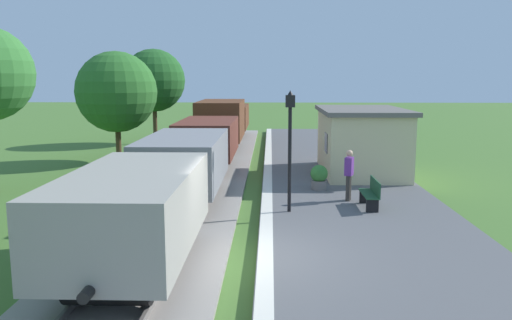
{
  "coord_description": "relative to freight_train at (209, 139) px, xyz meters",
  "views": [
    {
      "loc": [
        0.5,
        -11.58,
        4.32
      ],
      "look_at": [
        0.05,
        4.48,
        1.77
      ],
      "focal_mm": 36.41,
      "sensor_mm": 36.0,
      "label": 1
    }
  ],
  "objects": [
    {
      "name": "lamp_post_near",
      "position": [
        3.49,
        -8.64,
        1.34
      ],
      "size": [
        0.28,
        0.28,
        3.7
      ],
      "color": "black",
      "rests_on": "platform_slab"
    },
    {
      "name": "platform_edge_stripe",
      "position": [
        2.8,
        -12.59,
        -1.21
      ],
      "size": [
        0.36,
        60.0,
        0.01
      ],
      "primitive_type": "cube",
      "color": "silver",
      "rests_on": "platform_slab"
    },
    {
      "name": "tree_field_left",
      "position": [
        -4.93,
        2.17,
        2.13
      ],
      "size": [
        4.11,
        4.11,
        5.66
      ],
      "color": "#4C3823",
      "rests_on": "ground"
    },
    {
      "name": "person_waiting",
      "position": [
        5.52,
        -7.13,
        -0.28
      ],
      "size": [
        0.36,
        0.44,
        1.71
      ],
      "rotation": [
        0.0,
        0.0,
        2.77
      ],
      "color": "#38332D",
      "rests_on": "platform_slab"
    },
    {
      "name": "station_hut",
      "position": [
        6.8,
        -1.9,
        0.19
      ],
      "size": [
        3.5,
        5.8,
        2.78
      ],
      "color": "beige",
      "rests_on": "platform_slab"
    },
    {
      "name": "freight_train",
      "position": [
        0.0,
        0.0,
        0.0
      ],
      "size": [
        2.5,
        32.6,
        2.72
      ],
      "color": "gray",
      "rests_on": "rail_near"
    },
    {
      "name": "rail_near",
      "position": [
        0.72,
        -12.59,
        -1.27
      ],
      "size": [
        0.07,
        60.0,
        0.14
      ],
      "primitive_type": "cube",
      "color": "slate",
      "rests_on": "track_ballast"
    },
    {
      "name": "track_ballast",
      "position": [
        -0.0,
        -12.59,
        -1.4
      ],
      "size": [
        3.8,
        60.0,
        0.12
      ],
      "primitive_type": "cube",
      "color": "gray",
      "rests_on": "ground"
    },
    {
      "name": "ground_plane",
      "position": [
        2.4,
        -12.59,
        -1.46
      ],
      "size": [
        160.0,
        160.0,
        0.0
      ],
      "primitive_type": "plane",
      "color": "#47702D"
    },
    {
      "name": "tree_field_distant",
      "position": [
        -4.73,
        9.9,
        2.67
      ],
      "size": [
        4.08,
        4.08,
        6.18
      ],
      "color": "#4C3823",
      "rests_on": "ground"
    },
    {
      "name": "bench_near_hut",
      "position": [
        6.1,
        -8.07,
        -0.74
      ],
      "size": [
        0.42,
        1.5,
        0.91
      ],
      "color": "#1E4C2D",
      "rests_on": "platform_slab"
    },
    {
      "name": "rail_far",
      "position": [
        -0.72,
        -12.59,
        -1.27
      ],
      "size": [
        0.07,
        60.0,
        0.14
      ],
      "primitive_type": "cube",
      "color": "slate",
      "rests_on": "track_ballast"
    },
    {
      "name": "potted_planter",
      "position": [
        4.7,
        -5.43,
        -0.74
      ],
      "size": [
        0.64,
        0.64,
        0.92
      ],
      "color": "slate",
      "rests_on": "platform_slab"
    },
    {
      "name": "platform_slab",
      "position": [
        5.6,
        -12.59,
        -1.34
      ],
      "size": [
        6.0,
        60.0,
        0.25
      ],
      "primitive_type": "cube",
      "color": "#565659",
      "rests_on": "ground"
    }
  ]
}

